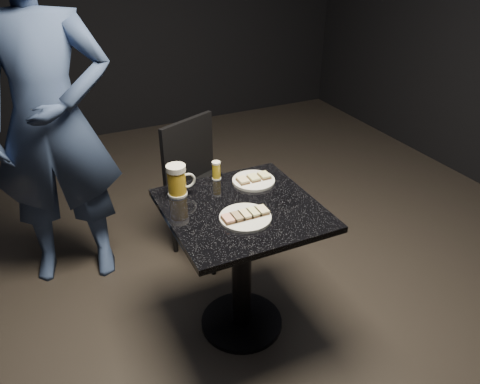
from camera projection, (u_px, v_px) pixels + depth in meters
name	position (u px, v px, depth m)	size (l,w,h in m)	color
floor	(242.00, 323.00, 2.56)	(6.00, 6.00, 0.00)	black
plate_large	(245.00, 218.00, 2.10)	(0.23, 0.23, 0.01)	silver
plate_small	(254.00, 181.00, 2.40)	(0.22, 0.22, 0.01)	white
patron	(50.00, 123.00, 2.51)	(0.71, 0.47, 1.94)	navy
table	(242.00, 248.00, 2.31)	(0.70, 0.70, 0.75)	black
beer_mug	(177.00, 180.00, 2.25)	(0.14, 0.10, 0.16)	silver
beer_tumbler	(216.00, 170.00, 2.41)	(0.05, 0.05, 0.10)	silver
chair	(203.00, 181.00, 2.94)	(0.54, 0.54, 0.88)	black
canapes_on_plate_large	(245.00, 215.00, 2.09)	(0.21, 0.07, 0.02)	#4C3521
canapes_on_plate_small	(254.00, 178.00, 2.39)	(0.17, 0.07, 0.02)	#4C3521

